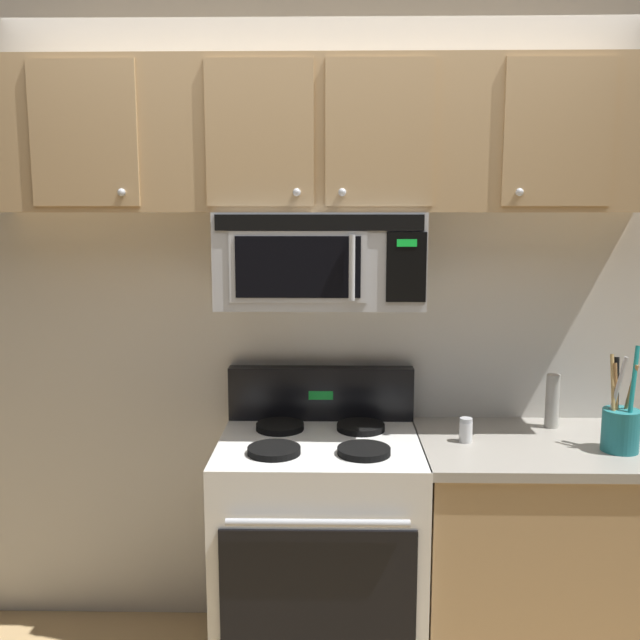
# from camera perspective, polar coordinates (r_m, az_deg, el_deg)

# --- Properties ---
(back_wall) EXTENTS (5.20, 0.10, 2.70)m
(back_wall) POSITION_cam_1_polar(r_m,az_deg,el_deg) (2.92, 0.11, 0.90)
(back_wall) COLOR silver
(back_wall) RESTS_ON ground_plane
(stove_range) EXTENTS (0.76, 0.69, 1.12)m
(stove_range) POSITION_cam_1_polar(r_m,az_deg,el_deg) (2.83, -0.03, -18.13)
(stove_range) COLOR white
(stove_range) RESTS_ON ground_plane
(over_range_microwave) EXTENTS (0.76, 0.43, 0.35)m
(over_range_microwave) POSITION_cam_1_polar(r_m,az_deg,el_deg) (2.65, 0.01, 4.99)
(over_range_microwave) COLOR #B7BABF
(upper_cabinets) EXTENTS (2.50, 0.36, 0.55)m
(upper_cabinets) POSITION_cam_1_polar(r_m,az_deg,el_deg) (2.69, 0.03, 14.64)
(upper_cabinets) COLOR tan
(counter_segment) EXTENTS (0.93, 0.65, 0.90)m
(counter_segment) POSITION_cam_1_polar(r_m,az_deg,el_deg) (2.95, 17.34, -17.73)
(counter_segment) COLOR tan
(counter_segment) RESTS_ON ground_plane
(utensil_crock_teal) EXTENTS (0.13, 0.13, 0.39)m
(utensil_crock_teal) POSITION_cam_1_polar(r_m,az_deg,el_deg) (2.75, 23.31, -7.93)
(utensil_crock_teal) COLOR teal
(utensil_crock_teal) RESTS_ON counter_segment
(salt_shaker) EXTENTS (0.05, 0.05, 0.09)m
(salt_shaker) POSITION_cam_1_polar(r_m,az_deg,el_deg) (2.70, 11.80, -8.78)
(salt_shaker) COLOR white
(salt_shaker) RESTS_ON counter_segment
(pepper_mill) EXTENTS (0.05, 0.05, 0.22)m
(pepper_mill) POSITION_cam_1_polar(r_m,az_deg,el_deg) (2.95, 18.42, -6.28)
(pepper_mill) COLOR #B7B2A8
(pepper_mill) RESTS_ON counter_segment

